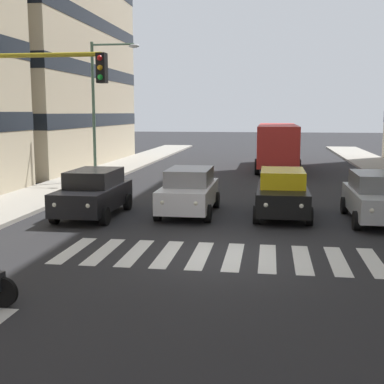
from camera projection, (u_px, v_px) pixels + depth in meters
name	position (u px, v px, depth m)	size (l,w,h in m)	color
ground_plane	(217.00, 256.00, 13.99)	(180.00, 180.00, 0.00)	#262628
crosswalk_markings	(217.00, 256.00, 13.99)	(8.55, 2.80, 0.01)	silver
car_0	(377.00, 197.00, 18.25)	(2.02, 4.44, 1.72)	#B2B7BC
car_1	(282.00, 193.00, 19.23)	(2.02, 4.44, 1.72)	black
car_2	(189.00, 191.00, 19.71)	(2.02, 4.44, 1.72)	silver
car_3	(94.00, 193.00, 19.25)	(2.02, 4.44, 1.72)	black
bus_behind_traffic	(277.00, 142.00, 35.35)	(2.78, 10.50, 3.00)	red
traffic_light_gantry	(3.00, 117.00, 14.01)	(4.21, 0.36, 5.50)	#AD991E
street_lamp_right	(101.00, 98.00, 27.52)	(2.62, 0.28, 7.31)	#4C6B56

